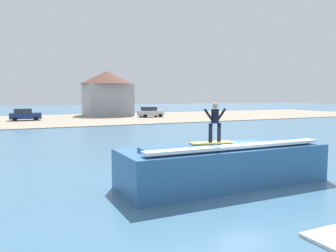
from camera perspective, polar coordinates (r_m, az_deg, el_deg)
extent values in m
plane|color=#3F6B8B|center=(14.74, 11.37, -9.91)|extent=(260.00, 260.00, 0.00)
cube|color=#316497|center=(14.74, 9.58, -6.61)|extent=(9.14, 3.00, 1.64)
cube|color=#316497|center=(14.28, 10.50, -3.30)|extent=(7.77, 1.35, 0.18)
cube|color=white|center=(13.80, 11.96, -3.41)|extent=(8.23, 0.54, 0.12)
cube|color=#EAD159|center=(14.03, 7.41, -2.82)|extent=(1.86, 0.66, 0.06)
cube|color=black|center=(14.03, 7.42, -2.72)|extent=(1.67, 0.19, 0.01)
cylinder|color=black|center=(13.88, 7.27, -1.15)|extent=(0.16, 0.16, 0.78)
cylinder|color=black|center=(14.11, 8.71, -1.07)|extent=(0.16, 0.16, 0.78)
cylinder|color=black|center=(13.94, 8.03, 1.69)|extent=(0.32, 0.32, 0.59)
sphere|color=#CEAB8B|center=(13.92, 8.05, 3.51)|extent=(0.24, 0.24, 0.24)
cylinder|color=black|center=(13.76, 6.89, 1.98)|extent=(0.42, 0.10, 0.49)
cylinder|color=black|center=(14.12, 9.15, 2.03)|extent=(0.42, 0.10, 0.49)
cube|color=gray|center=(55.49, -16.49, 1.09)|extent=(120.00, 27.22, 0.08)
cube|color=navy|center=(54.90, -23.18, 1.61)|extent=(4.48, 1.96, 0.90)
cube|color=#262D38|center=(54.85, -23.56, 2.39)|extent=(2.47, 1.76, 0.64)
cylinder|color=black|center=(56.03, -21.72, 1.26)|extent=(0.64, 0.22, 0.64)
cylinder|color=black|center=(53.98, -21.57, 1.13)|extent=(0.64, 0.22, 0.64)
cylinder|color=black|center=(55.92, -24.70, 1.15)|extent=(0.64, 0.22, 0.64)
cylinder|color=black|center=(53.87, -24.67, 1.01)|extent=(0.64, 0.22, 0.64)
cube|color=silver|center=(58.67, -2.97, 2.22)|extent=(4.38, 1.92, 0.90)
cube|color=#262D38|center=(58.51, -3.27, 2.97)|extent=(2.41, 1.73, 0.64)
cylinder|color=black|center=(60.18, -2.08, 1.87)|extent=(0.64, 0.22, 0.64)
cylinder|color=black|center=(58.34, -1.30, 1.77)|extent=(0.64, 0.22, 0.64)
cylinder|color=black|center=(59.11, -4.62, 1.80)|extent=(0.64, 0.22, 0.64)
cylinder|color=black|center=(57.23, -3.90, 1.69)|extent=(0.64, 0.22, 0.64)
cube|color=#9EA3AD|center=(64.76, -10.32, 4.40)|extent=(8.23, 7.62, 5.99)
cone|color=brown|center=(64.84, -10.38, 8.14)|extent=(10.21, 10.21, 2.47)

